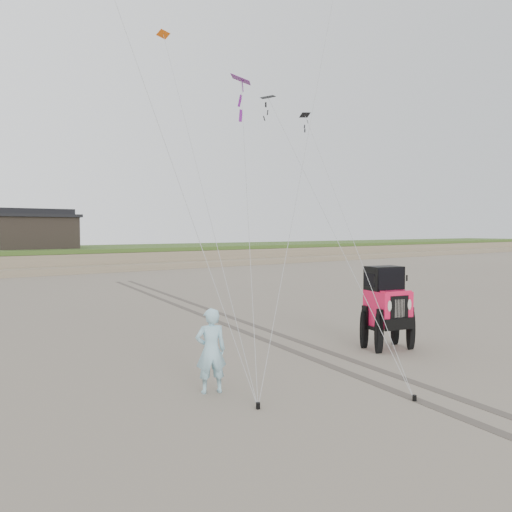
% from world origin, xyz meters
% --- Properties ---
extents(ground, '(160.00, 160.00, 0.00)m').
position_xyz_m(ground, '(0.00, 0.00, 0.00)').
color(ground, '#6B6054').
rests_on(ground, ground).
extents(dune_ridge, '(160.00, 14.25, 1.73)m').
position_xyz_m(dune_ridge, '(0.00, 37.50, 0.82)').
color(dune_ridge, '#7A6B54').
rests_on(dune_ridge, ground).
extents(cabin, '(6.40, 5.40, 3.35)m').
position_xyz_m(cabin, '(2.00, 37.00, 3.24)').
color(cabin, black).
rests_on(cabin, dune_ridge).
extents(jeep, '(3.13, 5.25, 1.83)m').
position_xyz_m(jeep, '(3.11, 1.19, 0.91)').
color(jeep, '#EB1848').
rests_on(jeep, ground).
extents(man, '(0.73, 0.60, 1.72)m').
position_xyz_m(man, '(-2.75, 0.91, 0.86)').
color(man, '#91C8E1').
rests_on(man, ground).
extents(kite_flock, '(9.70, 8.65, 5.99)m').
position_xyz_m(kite_flock, '(3.45, 8.52, 10.31)').
color(kite_flock, red).
rests_on(kite_flock, ground).
extents(stake_main, '(0.08, 0.08, 0.12)m').
position_xyz_m(stake_main, '(-2.54, -0.40, 0.06)').
color(stake_main, black).
rests_on(stake_main, ground).
extents(stake_aux, '(0.08, 0.08, 0.12)m').
position_xyz_m(stake_aux, '(0.13, -1.86, 0.06)').
color(stake_aux, black).
rests_on(stake_aux, ground).
extents(tire_tracks, '(5.22, 29.74, 0.01)m').
position_xyz_m(tire_tracks, '(2.00, 8.00, 0.00)').
color(tire_tracks, '#4C443D').
rests_on(tire_tracks, ground).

